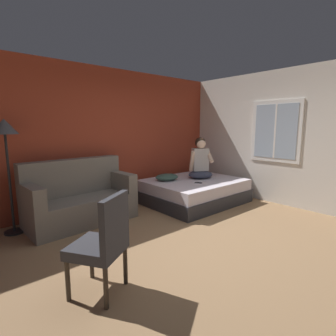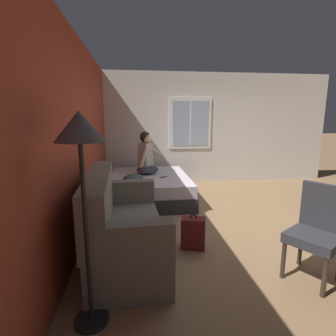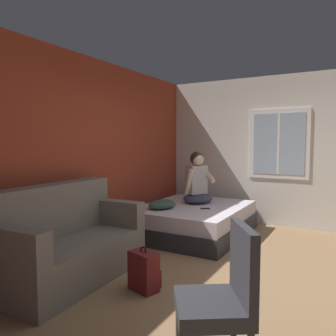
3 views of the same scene
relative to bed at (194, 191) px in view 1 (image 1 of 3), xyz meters
The scene contains 11 objects.
ground_plane 2.02m from the bed, 132.06° to the right, with size 40.00×40.00×0.00m, color #93704C.
wall_back_accent 2.04m from the bed, 141.84° to the left, with size 10.15×0.16×2.70m, color #993823.
wall_side_with_window 2.27m from the bed, 48.61° to the right, with size 0.19×6.34×2.70m.
bed is the anchor object (origin of this frame).
couch 2.33m from the bed, 168.62° to the left, with size 1.74×0.90×1.04m.
side_chair 3.29m from the bed, 151.60° to the right, with size 0.64×0.64×0.98m.
person_seated 0.64m from the bed, ahead, with size 0.67×0.63×0.88m.
backpack 2.16m from the bed, 168.19° to the right, with size 0.29×0.34×0.46m.
throw_pillow 0.65m from the bed, 146.70° to the left, with size 0.48×0.36×0.14m, color #385147.
cell_phone 0.41m from the bed, 120.73° to the right, with size 0.07×0.14×0.01m, color black.
floor_lamp 3.50m from the bed, 168.56° to the left, with size 0.36×0.36×1.70m.
Camera 1 is at (-2.59, -2.21, 1.60)m, focal length 28.00 mm.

